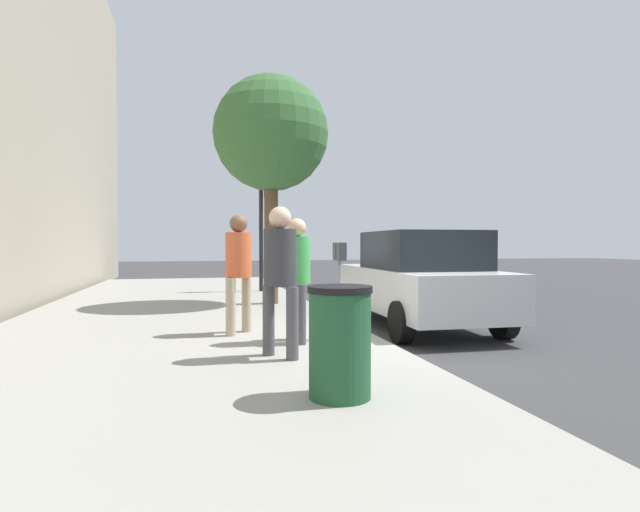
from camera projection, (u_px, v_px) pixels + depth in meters
ground_plane at (378, 346)px, 7.55m from camera, size 80.00×80.00×0.00m
sidewalk_slab at (170, 351)px, 6.83m from camera, size 28.00×6.00×0.15m
parking_meter at (340, 270)px, 7.29m from camera, size 0.36×0.12×1.41m
pedestrian_at_meter at (297, 269)px, 7.09m from camera, size 0.53×0.38×1.75m
pedestrian_bystander at (280, 268)px, 6.11m from camera, size 0.47×0.40×1.84m
parking_officer at (239, 263)px, 7.74m from camera, size 0.45×0.42×1.84m
parked_sedan_near at (419, 279)px, 9.26m from camera, size 4.46×2.09×1.77m
street_tree at (271, 135)px, 11.64m from camera, size 2.67×2.67×5.30m
traffic_signal at (264, 209)px, 14.82m from camera, size 0.24×0.44×3.60m
trash_bin at (340, 342)px, 4.52m from camera, size 0.59×0.59×1.01m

